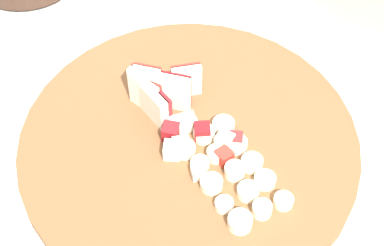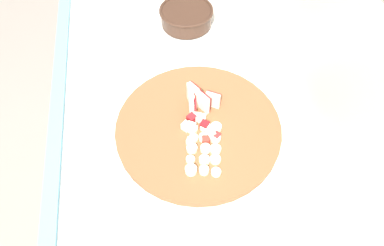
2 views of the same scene
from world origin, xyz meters
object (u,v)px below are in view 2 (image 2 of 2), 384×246
at_px(banana_slice_rows, 204,148).
at_px(apple_wedge_fan, 197,98).
at_px(cutting_board, 198,128).
at_px(apple_dice_pile, 199,127).
at_px(ceramic_bowl, 186,16).

bearing_deg(banana_slice_rows, apple_wedge_fan, 176.90).
distance_m(cutting_board, apple_dice_pile, 0.02).
bearing_deg(cutting_board, apple_dice_pile, -7.74).
distance_m(apple_wedge_fan, banana_slice_rows, 0.15).
bearing_deg(apple_dice_pile, cutting_board, 172.26).
bearing_deg(banana_slice_rows, cutting_board, -179.07).
distance_m(apple_dice_pile, ceramic_bowl, 0.46).
height_order(cutting_board, ceramic_bowl, ceramic_bowl).
bearing_deg(cutting_board, ceramic_bowl, 174.75).
xyz_separation_m(cutting_board, banana_slice_rows, (0.08, 0.00, 0.02)).
bearing_deg(ceramic_bowl, apple_wedge_fan, -4.85).
bearing_deg(banana_slice_rows, ceramic_bowl, 175.64).
xyz_separation_m(cutting_board, apple_wedge_fan, (-0.07, 0.01, 0.04)).
bearing_deg(ceramic_bowl, banana_slice_rows, -4.36).
bearing_deg(apple_dice_pile, banana_slice_rows, 2.47).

